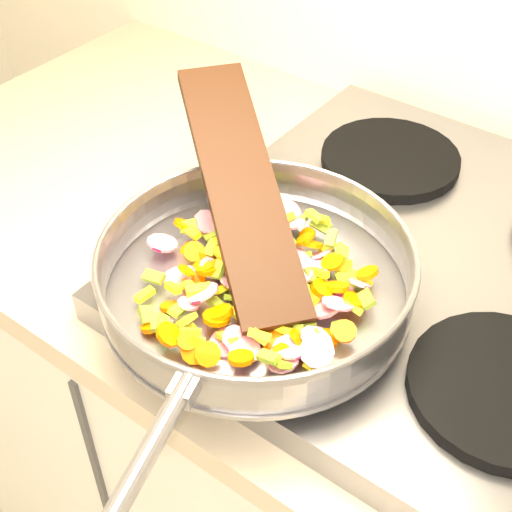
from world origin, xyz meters
The scene contains 7 objects.
cooktop centered at (-0.70, 1.67, 0.92)m, with size 0.60×0.60×0.04m, color #939399.
grate_fl centered at (-0.84, 1.52, 0.95)m, with size 0.19×0.19×0.02m, color black.
grate_fr centered at (-0.56, 1.52, 0.95)m, with size 0.19×0.19×0.02m, color black.
grate_bl centered at (-0.84, 1.81, 0.95)m, with size 0.19×0.19×0.02m, color black.
saute_pan centered at (-0.83, 1.48, 0.99)m, with size 0.38×0.54×0.06m.
vegetable_heap centered at (-0.82, 1.47, 0.98)m, with size 0.28×0.27×0.05m.
wooden_spatula centered at (-0.89, 1.53, 1.04)m, with size 0.34×0.08×0.02m, color black.
Camera 1 is at (-0.50, 1.04, 1.51)m, focal length 50.00 mm.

